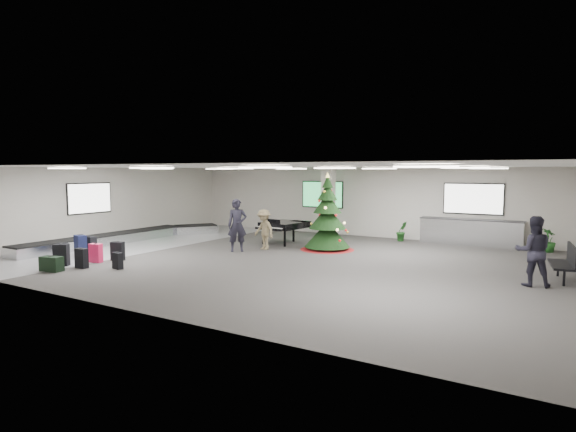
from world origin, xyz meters
The scene contains 21 objects.
ground centered at (0.00, 0.00, 0.00)m, with size 18.00×18.00×0.00m, color #3C3936.
room_envelope centered at (-0.38, 0.67, 2.33)m, with size 18.02×14.02×3.21m.
baggage_carousel centered at (-7.84, -0.08, 0.21)m, with size 2.28×9.71×0.43m.
service_counter centered at (5.00, 6.65, 0.55)m, with size 4.05×0.65×1.08m.
suitcase_0 centered at (-5.43, -4.71, 0.35)m, with size 0.52×0.44×0.72m.
suitcase_1 centered at (-4.58, -4.60, 0.31)m, with size 0.41×0.23×0.64m.
pink_suitcase centered at (-4.99, -3.76, 0.32)m, with size 0.44×0.31×0.65m.
suitcase_3 centered at (-4.66, -3.14, 0.32)m, with size 0.48×0.37×0.66m.
navy_suitcase centered at (-6.25, -3.43, 0.40)m, with size 0.58×0.44×0.81m.
suitcase_5 centered at (-5.60, -4.49, 0.35)m, with size 0.52×0.42×0.71m.
green_duffel centered at (-4.94, -5.38, 0.23)m, with size 0.73×0.46×0.48m.
suitcase_7 centered at (-3.49, -4.10, 0.26)m, with size 0.38×0.24×0.53m.
suitcase_8 centered at (-6.30, -3.01, 0.35)m, with size 0.48×0.29×0.72m.
christmas_tree centered at (0.46, 2.59, 1.02)m, with size 2.10×2.10×2.99m.
grand_piano centered at (-1.84, 3.04, 0.77)m, with size 1.66×2.04×1.08m.
bench centered at (8.52, 1.18, 0.58)m, with size 0.77×1.68×1.03m.
traveler_a centered at (-2.27, 0.45, 1.00)m, with size 0.73×0.48×2.00m, color black.
traveler_b centered at (-1.66, 1.35, 0.78)m, with size 1.01×0.58×1.56m, color #867553.
traveler_bench centered at (7.78, 0.10, 0.94)m, with size 0.91×0.71×1.87m, color black.
potted_plant_left centered at (2.22, 6.29, 0.43)m, with size 0.48×0.38×0.87m, color #123815.
potted_plant_right centered at (7.84, 6.38, 0.45)m, with size 0.50×0.50×0.90m, color #123815.
Camera 1 is at (8.72, -14.01, 3.06)m, focal length 30.00 mm.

